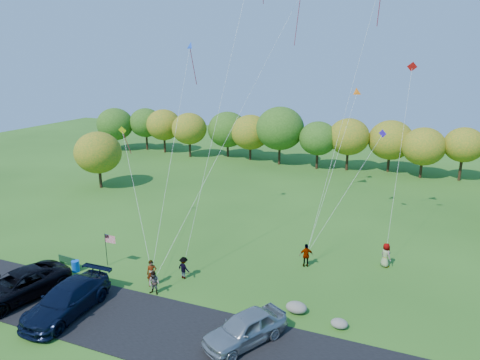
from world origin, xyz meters
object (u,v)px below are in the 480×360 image
at_px(minivan_dark, 18,286).
at_px(flyer_e, 386,255).
at_px(minivan_navy, 67,300).
at_px(flyer_c, 184,268).
at_px(trash_barrel, 76,266).
at_px(flyer_d, 306,255).
at_px(park_bench, 68,261).
at_px(flyer_a, 152,273).
at_px(minivan_silver, 245,328).
at_px(flyer_b, 154,283).

bearing_deg(minivan_dark, flyer_e, 45.82).
height_order(minivan_navy, flyer_c, minivan_navy).
height_order(minivan_dark, trash_barrel, minivan_dark).
xyz_separation_m(flyer_d, flyer_e, (5.59, 2.25, 0.03)).
xyz_separation_m(minivan_dark, flyer_e, (22.03, 13.83, -0.01)).
relative_size(minivan_navy, park_bench, 3.76).
bearing_deg(minivan_navy, flyer_d, 42.64).
bearing_deg(flyer_a, park_bench, 144.42).
distance_m(minivan_navy, flyer_a, 5.71).
distance_m(minivan_silver, flyer_c, 8.49).
bearing_deg(flyer_c, minivan_navy, 72.78).
distance_m(flyer_c, park_bench, 9.17).
bearing_deg(park_bench, flyer_a, 5.39).
xyz_separation_m(minivan_navy, flyer_a, (2.93, 4.90, -0.03)).
relative_size(minivan_navy, minivan_silver, 1.25).
bearing_deg(trash_barrel, flyer_b, -4.54).
bearing_deg(park_bench, minivan_navy, -42.21).
height_order(minivan_silver, flyer_d, flyer_d).
bearing_deg(flyer_b, flyer_a, 129.80).
relative_size(minivan_silver, flyer_e, 2.68).
distance_m(minivan_dark, flyer_d, 20.11).
bearing_deg(flyer_e, flyer_d, 68.05).
bearing_deg(trash_barrel, flyer_d, 24.56).
bearing_deg(minivan_dark, trash_barrel, 94.51).
bearing_deg(flyer_a, trash_barrel, 146.75).
distance_m(flyer_a, trash_barrel, 6.49).
height_order(flyer_a, flyer_b, flyer_a).
height_order(minivan_silver, trash_barrel, minivan_silver).
bearing_deg(flyer_d, flyer_a, 13.96).
xyz_separation_m(minivan_dark, flyer_d, (16.45, 11.58, -0.04)).
relative_size(minivan_dark, flyer_c, 3.95).
bearing_deg(minivan_dark, flyer_d, 48.85).
distance_m(minivan_silver, flyer_d, 10.29).
bearing_deg(flyer_a, flyer_e, -4.83).
distance_m(flyer_a, flyer_c, 2.34).
bearing_deg(flyer_d, park_bench, 0.09).
height_order(minivan_dark, flyer_b, minivan_dark).
relative_size(flyer_a, flyer_c, 1.16).
height_order(minivan_silver, flyer_e, flyer_e).
distance_m(minivan_dark, minivan_navy, 4.25).
bearing_deg(flyer_d, minivan_dark, 12.67).
distance_m(flyer_b, trash_barrel, 7.27).
bearing_deg(flyer_e, minivan_dark, 78.20).
bearing_deg(minivan_navy, park_bench, 131.87).
height_order(flyer_d, trash_barrel, flyer_d).
height_order(flyer_d, park_bench, flyer_d).
height_order(flyer_d, flyer_e, flyer_e).
bearing_deg(park_bench, minivan_dark, -82.13).
distance_m(minivan_navy, trash_barrel, 5.79).
bearing_deg(flyer_b, minivan_dark, -154.72).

